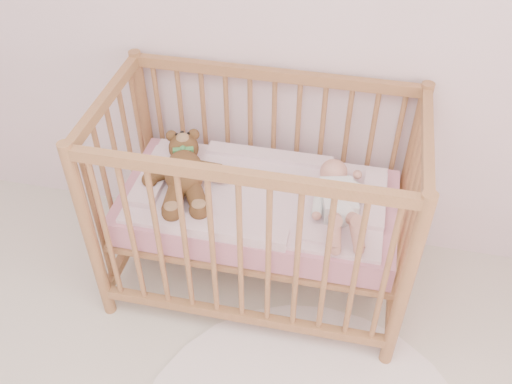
% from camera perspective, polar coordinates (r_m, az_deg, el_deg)
% --- Properties ---
extents(crib, '(1.36, 0.76, 1.00)m').
position_cam_1_polar(crib, '(2.55, 0.24, -1.26)').
color(crib, '#A57A46').
rests_on(crib, floor).
extents(mattress, '(1.22, 0.62, 0.13)m').
position_cam_1_polar(mattress, '(2.56, 0.23, -1.50)').
color(mattress, '#CD8098').
rests_on(mattress, crib).
extents(blanket, '(1.10, 0.58, 0.06)m').
position_cam_1_polar(blanket, '(2.51, 0.24, -0.27)').
color(blanket, '#EBA2B4').
rests_on(blanket, mattress).
extents(baby, '(0.38, 0.59, 0.13)m').
position_cam_1_polar(baby, '(2.42, 8.27, -0.44)').
color(baby, white).
rests_on(baby, blanket).
extents(teddy_bear, '(0.54, 0.65, 0.15)m').
position_cam_1_polar(teddy_bear, '(2.51, -7.19, 1.93)').
color(teddy_bear, brown).
rests_on(teddy_bear, blanket).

